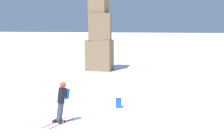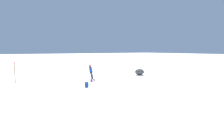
# 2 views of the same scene
# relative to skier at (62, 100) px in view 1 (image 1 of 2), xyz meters

# --- Properties ---
(ground_plane) EXTENTS (300.00, 300.00, 0.00)m
(ground_plane) POSITION_rel_skier_xyz_m (-0.36, 0.02, -1.05)
(ground_plane) COLOR white
(skier) EXTENTS (1.25, 1.81, 1.89)m
(skier) POSITION_rel_skier_xyz_m (0.00, 0.00, 0.00)
(skier) COLOR red
(skier) RESTS_ON ground
(rock_pillar) EXTENTS (2.34, 2.05, 8.13)m
(rock_pillar) POSITION_rel_skier_xyz_m (-2.27, 15.74, 2.36)
(rock_pillar) COLOR brown
(rock_pillar) RESTS_ON ground
(spare_backpack) EXTENTS (0.34, 0.28, 0.50)m
(spare_backpack) POSITION_rel_skier_xyz_m (1.92, 3.05, -0.81)
(spare_backpack) COLOR #194293
(spare_backpack) RESTS_ON ground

